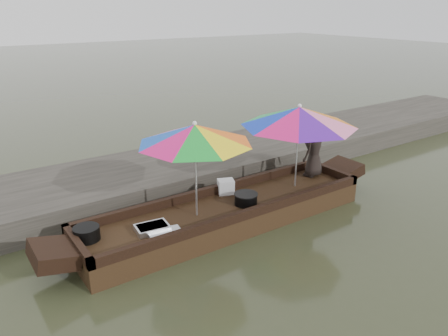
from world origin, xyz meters
TOP-DOWN VIEW (x-y plane):
  - water at (0.00, 0.00)m, footprint 80.00×80.00m
  - dock at (0.00, 2.20)m, footprint 22.00×2.20m
  - boat_hull at (0.00, 0.00)m, footprint 5.13×1.20m
  - cooking_pot at (-2.31, 0.22)m, footprint 0.38×0.38m
  - tray_crayfish at (-1.43, -0.08)m, footprint 0.52×0.39m
  - tray_scallop at (-1.33, -0.33)m, footprint 0.54×0.41m
  - charcoal_grill at (0.30, -0.12)m, footprint 0.38×0.38m
  - supply_bag at (0.27, 0.44)m, footprint 0.34×0.31m
  - vendor at (2.19, 0.20)m, footprint 0.60×0.46m
  - umbrella_bow at (-0.60, 0.00)m, footprint 1.96×1.96m
  - umbrella_stern at (1.54, 0.00)m, footprint 2.14×2.14m

SIDE VIEW (x-z plane):
  - water at x=0.00m, z-range 0.00..0.00m
  - boat_hull at x=0.00m, z-range 0.00..0.35m
  - dock at x=0.00m, z-range 0.00..0.50m
  - tray_scallop at x=-1.33m, z-range 0.35..0.41m
  - tray_crayfish at x=-1.43m, z-range 0.35..0.44m
  - charcoal_grill at x=0.30m, z-range 0.35..0.53m
  - cooking_pot at x=-2.31m, z-range 0.35..0.55m
  - supply_bag at x=0.27m, z-range 0.35..0.61m
  - vendor at x=2.19m, z-range 0.35..1.43m
  - umbrella_bow at x=-0.60m, z-range 0.35..1.90m
  - umbrella_stern at x=1.54m, z-range 0.35..1.90m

